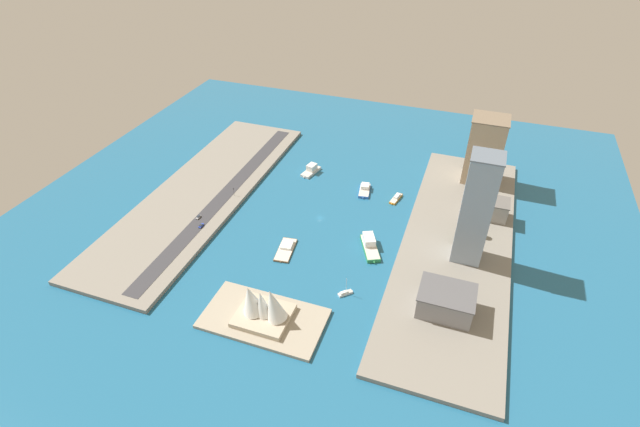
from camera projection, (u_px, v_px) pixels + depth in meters
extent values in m
plane|color=#23668E|center=(320.00, 218.00, 343.42)|extent=(440.00, 440.00, 0.00)
cube|color=gray|center=(456.00, 245.00, 316.31)|extent=(70.00, 240.00, 2.91)
cube|color=gray|center=(203.00, 192.00, 368.82)|extent=(70.00, 240.00, 2.91)
cube|color=#A89E89|center=(264.00, 318.00, 265.17)|extent=(68.31, 37.12, 2.00)
cube|color=#38383D|center=(225.00, 195.00, 362.60)|extent=(11.49, 228.00, 0.15)
cube|color=brown|center=(286.00, 250.00, 313.53)|extent=(12.88, 25.17, 1.16)
cone|color=brown|center=(280.00, 262.00, 303.76)|extent=(1.17, 1.17, 1.05)
cube|color=white|center=(287.00, 245.00, 315.82)|extent=(8.34, 10.15, 1.56)
cube|color=beige|center=(286.00, 249.00, 313.16)|extent=(12.37, 24.16, 0.10)
cube|color=white|center=(345.00, 293.00, 281.37)|extent=(8.30, 8.23, 1.32)
cone|color=white|center=(352.00, 291.00, 283.00)|extent=(1.68, 1.68, 1.19)
cube|color=white|center=(344.00, 292.00, 280.35)|extent=(4.72, 4.68, 1.08)
cube|color=beige|center=(345.00, 292.00, 280.95)|extent=(7.97, 7.90, 0.10)
cylinder|color=silver|center=(346.00, 285.00, 277.81)|extent=(0.24, 0.24, 11.27)
cube|color=#2D8C4C|center=(370.00, 248.00, 313.96)|extent=(19.50, 27.95, 2.60)
cone|color=#2D8C4C|center=(374.00, 262.00, 302.61)|extent=(3.12, 3.12, 2.34)
cube|color=white|center=(369.00, 239.00, 315.57)|extent=(11.44, 13.70, 4.82)
cube|color=beige|center=(370.00, 247.00, 313.17)|extent=(18.72, 26.83, 0.10)
cube|color=silver|center=(311.00, 172.00, 393.82)|extent=(12.03, 21.03, 2.09)
cone|color=silver|center=(304.00, 177.00, 386.70)|extent=(2.26, 2.26, 1.88)
cube|color=white|center=(312.00, 167.00, 392.68)|extent=(7.78, 9.35, 5.05)
cube|color=beige|center=(311.00, 171.00, 393.17)|extent=(11.55, 20.19, 0.10)
cube|color=blue|center=(365.00, 191.00, 370.47)|extent=(10.97, 20.32, 1.86)
cone|color=blue|center=(363.00, 198.00, 362.40)|extent=(1.92, 1.92, 1.67)
cube|color=white|center=(365.00, 186.00, 371.79)|extent=(7.19, 8.07, 2.90)
cube|color=beige|center=(365.00, 190.00, 369.89)|extent=(10.53, 19.50, 0.10)
cube|color=orange|center=(396.00, 199.00, 361.93)|extent=(7.55, 16.18, 1.51)
cone|color=orange|center=(391.00, 204.00, 356.24)|extent=(1.60, 1.60, 1.36)
cube|color=white|center=(397.00, 196.00, 362.25)|extent=(4.26, 7.67, 1.63)
cube|color=beige|center=(396.00, 198.00, 361.46)|extent=(7.25, 15.53, 0.10)
cube|color=tan|center=(484.00, 150.00, 365.78)|extent=(26.16, 23.89, 52.18)
cube|color=#7C6B55|center=(492.00, 118.00, 350.19)|extent=(27.20, 24.84, 0.80)
cube|color=#8C9EB2|center=(476.00, 210.00, 283.75)|extent=(18.02, 17.75, 72.75)
cube|color=slate|center=(489.00, 156.00, 262.11)|extent=(18.74, 18.46, 0.80)
cube|color=gray|center=(489.00, 208.00, 336.73)|extent=(25.46, 15.90, 13.00)
cube|color=slate|center=(491.00, 200.00, 332.67)|extent=(26.47, 16.54, 0.80)
cube|color=gray|center=(446.00, 301.00, 263.72)|extent=(29.74, 23.25, 13.72)
cube|color=#59595C|center=(448.00, 292.00, 259.45)|extent=(30.93, 24.18, 0.80)
cylinder|color=black|center=(198.00, 219.00, 336.60)|extent=(0.26, 0.64, 0.64)
cylinder|color=black|center=(196.00, 219.00, 337.01)|extent=(0.26, 0.64, 0.64)
cylinder|color=black|center=(201.00, 216.00, 339.16)|extent=(0.26, 0.64, 0.64)
cylinder|color=black|center=(199.00, 216.00, 339.56)|extent=(0.26, 0.64, 0.64)
cube|color=#B7B7BC|center=(198.00, 217.00, 337.92)|extent=(1.80, 4.80, 0.75)
cube|color=#262D38|center=(199.00, 216.00, 337.71)|extent=(1.57, 2.69, 0.59)
cylinder|color=black|center=(201.00, 224.00, 331.57)|extent=(0.27, 0.65, 0.64)
cylinder|color=black|center=(204.00, 225.00, 331.16)|extent=(0.27, 0.65, 0.64)
cylinder|color=black|center=(199.00, 227.00, 328.90)|extent=(0.27, 0.65, 0.64)
cylinder|color=black|center=(201.00, 228.00, 328.49)|extent=(0.27, 0.65, 0.64)
cube|color=blue|center=(201.00, 226.00, 329.87)|extent=(2.06, 5.01, 0.74)
cube|color=#262D38|center=(201.00, 225.00, 329.32)|extent=(1.76, 2.82, 0.50)
cylinder|color=black|center=(234.00, 192.00, 360.22)|extent=(0.18, 0.18, 5.50)
cube|color=black|center=(233.00, 189.00, 358.31)|extent=(0.36, 0.36, 1.00)
sphere|color=red|center=(233.00, 188.00, 358.10)|extent=(0.24, 0.24, 0.24)
sphere|color=yellow|center=(233.00, 189.00, 358.31)|extent=(0.24, 0.24, 0.24)
sphere|color=green|center=(233.00, 189.00, 358.52)|extent=(0.24, 0.24, 0.24)
cube|color=#BCAD93|center=(263.00, 315.00, 263.70)|extent=(30.07, 25.93, 3.00)
cone|color=white|center=(273.00, 304.00, 255.15)|extent=(14.83, 11.40, 21.47)
cone|color=white|center=(262.00, 304.00, 258.10)|extent=(10.72, 8.88, 16.97)
cone|color=white|center=(251.00, 300.00, 259.47)|extent=(15.19, 12.57, 19.29)
cylinder|color=brown|center=(481.00, 234.00, 320.10)|extent=(0.50, 0.50, 3.98)
sphere|color=#2D7233|center=(482.00, 230.00, 317.80)|extent=(4.84, 4.84, 4.84)
cylinder|color=brown|center=(464.00, 239.00, 316.68)|extent=(0.50, 0.50, 2.74)
sphere|color=#2D7233|center=(465.00, 235.00, 314.42)|extent=(6.20, 6.20, 6.20)
cylinder|color=brown|center=(475.00, 250.00, 307.05)|extent=(0.50, 0.50, 4.05)
sphere|color=#2D7233|center=(476.00, 244.00, 304.29)|extent=(6.68, 6.68, 6.68)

